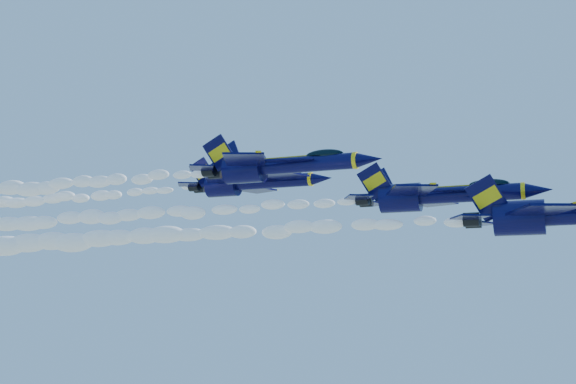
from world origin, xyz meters
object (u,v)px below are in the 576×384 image
(jet_lead, at_px, (568,214))
(jet_second, at_px, (438,195))
(jet_fourth, at_px, (250,183))
(jet_third, at_px, (279,165))

(jet_lead, relative_size, jet_second, 1.06)
(jet_second, relative_size, jet_fourth, 0.93)
(jet_second, bearing_deg, jet_lead, -25.93)
(jet_second, distance_m, jet_third, 19.16)
(jet_second, bearing_deg, jet_fourth, 149.29)
(jet_third, distance_m, jet_fourth, 10.92)
(jet_fourth, bearing_deg, jet_lead, -29.33)
(jet_fourth, bearing_deg, jet_second, -30.71)
(jet_second, xyz_separation_m, jet_third, (-17.45, 6.16, 4.94))
(jet_lead, xyz_separation_m, jet_second, (-10.42, 5.07, 2.77))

